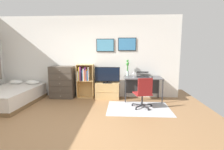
# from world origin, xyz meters

# --- Properties ---
(ground_plane) EXTENTS (7.20, 7.20, 0.00)m
(ground_plane) POSITION_xyz_m (0.00, 0.00, 0.00)
(ground_plane) COLOR #936B44
(wall_back_with_posters) EXTENTS (6.12, 0.09, 2.70)m
(wall_back_with_posters) POSITION_xyz_m (0.01, 2.43, 1.36)
(wall_back_with_posters) COLOR silver
(wall_back_with_posters) RESTS_ON ground_plane
(area_rug) EXTENTS (1.70, 1.20, 0.01)m
(area_rug) POSITION_xyz_m (1.64, 1.23, 0.00)
(area_rug) COLOR #B2B7BC
(area_rug) RESTS_ON ground_plane
(bed) EXTENTS (1.34, 1.98, 0.60)m
(bed) POSITION_xyz_m (-2.10, 1.39, 0.24)
(bed) COLOR brown
(bed) RESTS_ON ground_plane
(dresser) EXTENTS (0.77, 0.46, 1.06)m
(dresser) POSITION_xyz_m (-0.80, 2.15, 0.53)
(dresser) COLOR #4C4238
(dresser) RESTS_ON ground_plane
(bookshelf) EXTENTS (0.55, 0.30, 1.12)m
(bookshelf) POSITION_xyz_m (-0.07, 2.22, 0.67)
(bookshelf) COLOR tan
(bookshelf) RESTS_ON ground_plane
(tv_stand) EXTENTS (0.77, 0.41, 0.52)m
(tv_stand) POSITION_xyz_m (0.70, 2.17, 0.26)
(tv_stand) COLOR tan
(tv_stand) RESTS_ON ground_plane
(television) EXTENTS (0.81, 0.16, 0.53)m
(television) POSITION_xyz_m (0.70, 2.15, 0.78)
(television) COLOR black
(television) RESTS_ON tv_stand
(desk) EXTENTS (1.17, 0.64, 0.74)m
(desk) POSITION_xyz_m (1.84, 2.13, 0.61)
(desk) COLOR #4C4C4F
(desk) RESTS_ON ground_plane
(office_chair) EXTENTS (0.58, 0.57, 0.86)m
(office_chair) POSITION_xyz_m (1.76, 1.24, 0.46)
(office_chair) COLOR #232326
(office_chair) RESTS_ON ground_plane
(laptop) EXTENTS (0.39, 0.42, 0.17)m
(laptop) POSITION_xyz_m (1.84, 2.17, 0.81)
(laptop) COLOR black
(laptop) RESTS_ON desk
(computer_mouse) EXTENTS (0.06, 0.10, 0.03)m
(computer_mouse) POSITION_xyz_m (2.11, 2.03, 0.76)
(computer_mouse) COLOR #262628
(computer_mouse) RESTS_ON desk
(bamboo_vase) EXTENTS (0.10, 0.10, 0.53)m
(bamboo_vase) POSITION_xyz_m (1.35, 2.26, 0.99)
(bamboo_vase) COLOR silver
(bamboo_vase) RESTS_ON desk
(wine_glass) EXTENTS (0.07, 0.07, 0.18)m
(wine_glass) POSITION_xyz_m (1.53, 1.98, 0.87)
(wine_glass) COLOR silver
(wine_glass) RESTS_ON desk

